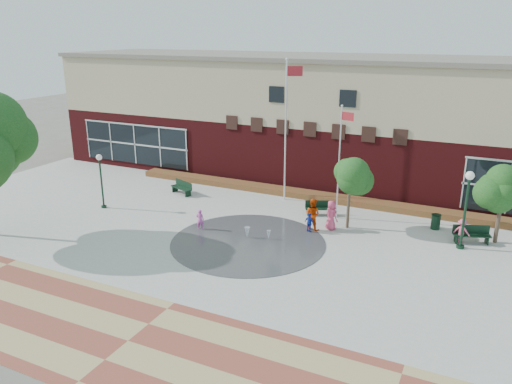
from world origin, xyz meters
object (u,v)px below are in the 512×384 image
at_px(flagpole_left, 286,124).
at_px(bench_left, 182,190).
at_px(child_splash, 200,220).
at_px(trash_can, 436,222).
at_px(flagpole_right, 340,157).

bearing_deg(flagpole_left, bench_left, 171.77).
distance_m(bench_left, child_splash, 6.82).
relative_size(flagpole_left, child_splash, 7.64).
bearing_deg(flagpole_left, trash_can, -31.01).
bearing_deg(bench_left, child_splash, -26.46).
xyz_separation_m(flagpole_left, trash_can, (9.86, -1.13, -4.75)).
distance_m(flagpole_right, trash_can, 6.66).
bearing_deg(bench_left, flagpole_right, 21.80).
distance_m(flagpole_right, bench_left, 11.76).
relative_size(flagpole_right, bench_left, 3.61).
bearing_deg(child_splash, trash_can, -171.22).
height_order(trash_can, child_splash, child_splash).
relative_size(flagpole_right, trash_can, 7.73).
height_order(flagpole_right, child_splash, flagpole_right).
bearing_deg(flagpole_left, child_splash, -133.15).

